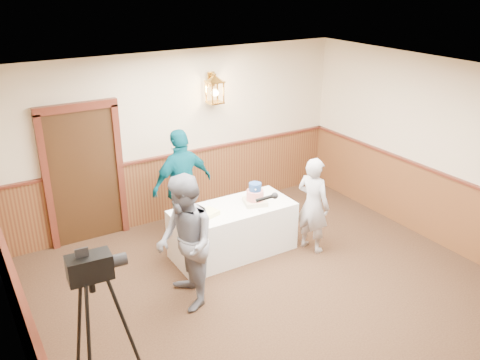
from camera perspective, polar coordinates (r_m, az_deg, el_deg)
The scene contains 10 objects.
ground at distance 6.40m, azimuth 7.44°, elevation -15.69°, with size 7.00×7.00×0.00m, color black.
room_shell at distance 5.89m, azimuth 5.04°, elevation -1.82°, with size 6.02×7.02×2.81m.
display_table at distance 7.55m, azimuth -0.79°, elevation -5.65°, with size 1.80×0.80×0.75m, color white.
tiered_cake at distance 7.44m, azimuth 1.70°, elevation -1.77°, with size 0.40×0.40×0.33m.
sheet_cake_yellow at distance 7.14m, azimuth -3.74°, elevation -3.79°, with size 0.30×0.23×0.06m, color #F4EC92.
sheet_cake_green at distance 7.14m, azimuth -5.28°, elevation -3.83°, with size 0.27×0.21×0.06m, color #A4DF9D.
interviewer at distance 6.25m, azimuth -6.17°, elevation -7.05°, with size 1.52×0.94×1.74m.
baker at distance 7.57m, azimuth 8.20°, elevation -2.78°, with size 0.54×0.35×1.47m, color #A19FA5.
assistant_p at distance 7.85m, azimuth -6.48°, elevation -0.51°, with size 1.04×0.43×1.77m, color #064D5E.
tv_camera_rig at distance 5.21m, azimuth -15.57°, elevation -16.60°, with size 0.63×0.59×1.61m.
Camera 1 is at (-3.26, -3.85, 3.94)m, focal length 38.00 mm.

